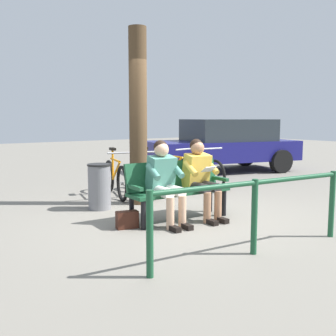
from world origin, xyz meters
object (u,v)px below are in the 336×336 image
Objects in this scene: bicycle_black at (170,173)px; parked_car at (224,144)px; handbag at (127,220)px; bicycle_silver at (115,178)px; litter_bin at (99,186)px; person_reading at (200,175)px; person_companion at (165,178)px; tree_trunk at (138,117)px; bicycle_blue at (201,171)px; bicycle_green at (147,176)px; bench at (177,186)px.

bicycle_black is 0.37× the size of parked_car.
handbag is 0.18× the size of bicycle_silver.
litter_bin is at bearing -77.57° from bicycle_black.
person_reading is 0.73× the size of bicycle_silver.
person_companion is 1.58× the size of litter_bin.
tree_trunk is 1.82× the size of bicycle_blue.
litter_bin is at bearing -27.77° from bicycle_silver.
bicycle_black reaches higher than litter_bin.
bicycle_black is (-2.28, -2.14, 0.24)m from handbag.
bicycle_silver is (0.64, -0.14, 0.00)m from bicycle_green.
bicycle_black is (-1.08, -2.28, -0.31)m from person_reading.
bicycle_blue is at bearing -166.94° from litter_bin.
tree_trunk is (-0.44, -1.42, 0.86)m from person_companion.
bicycle_green is at bearing -153.97° from litter_bin.
bicycle_blue is 1.05× the size of bicycle_green.
tree_trunk reaches higher than bench.
handbag is at bearing -52.07° from bicycle_blue.
litter_bin is (0.77, 0.01, -1.15)m from tree_trunk.
bench is 0.97× the size of bicycle_blue.
person_companion is at bearing -47.12° from bicycle_black.
person_reading is 2.29m from bicycle_silver.
bicycle_blue is at bearing -162.32° from tree_trunk.
bicycle_black and bicycle_silver have the same top height.
handbag is (0.56, -0.11, -0.54)m from person_companion.
person_reading is 0.72× the size of bicycle_black.
bicycle_green is at bearing -86.12° from bicycle_black.
person_reading reaches higher than handbag.
person_reading is 1.00× the size of person_companion.
tree_trunk is at bearing 16.61° from bicycle_silver.
bench is 0.36× the size of parked_car.
handbag is at bearing 80.12° from litter_bin.
bicycle_silver is at bearing -132.10° from litter_bin.
handbag is 2.34m from bicycle_silver.
bicycle_black is (0.70, -0.20, 0.00)m from bicycle_blue.
person_companion is at bearing 27.20° from bench.
bicycle_silver is (-0.08, -2.08, -0.15)m from bench.
bench is at bearing -0.86° from bicycle_green.
bicycle_black is at bearing -120.82° from bench.
handbag is at bearing -19.58° from bicycle_green.
bicycle_green reaches higher than litter_bin.
person_reading is at bearing 20.22° from bicycle_silver.
bicycle_silver is at bearing -83.31° from bicycle_green.
person_companion is at bearing 52.06° from parked_car.
person_reading reaches higher than bicycle_silver.
bicycle_black is at bearing 123.06° from bicycle_green.
bicycle_silver is at bearing -90.17° from bicycle_blue.
bench reaches higher than litter_bin.
parked_car is at bearing -145.33° from handbag.
bicycle_black is at bearing -157.85° from litter_bin.
handbag is at bearing 5.24° from bench.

